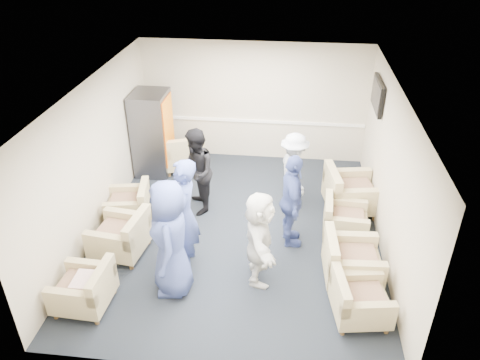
# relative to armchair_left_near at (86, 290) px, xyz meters

# --- Properties ---
(floor) EXTENTS (6.00, 6.00, 0.00)m
(floor) POSITION_rel_armchair_left_near_xyz_m (1.97, 2.10, -0.31)
(floor) COLOR black
(floor) RESTS_ON ground
(ceiling) EXTENTS (6.00, 6.00, 0.00)m
(ceiling) POSITION_rel_armchair_left_near_xyz_m (1.97, 2.10, 2.39)
(ceiling) COLOR white
(ceiling) RESTS_ON back_wall
(back_wall) EXTENTS (5.00, 0.02, 2.70)m
(back_wall) POSITION_rel_armchair_left_near_xyz_m (1.97, 5.10, 1.04)
(back_wall) COLOR beige
(back_wall) RESTS_ON floor
(front_wall) EXTENTS (5.00, 0.02, 2.70)m
(front_wall) POSITION_rel_armchair_left_near_xyz_m (1.97, -0.90, 1.04)
(front_wall) COLOR beige
(front_wall) RESTS_ON floor
(left_wall) EXTENTS (0.02, 6.00, 2.70)m
(left_wall) POSITION_rel_armchair_left_near_xyz_m (-0.53, 2.10, 1.04)
(left_wall) COLOR beige
(left_wall) RESTS_ON floor
(right_wall) EXTENTS (0.02, 6.00, 2.70)m
(right_wall) POSITION_rel_armchair_left_near_xyz_m (4.47, 2.10, 1.04)
(right_wall) COLOR beige
(right_wall) RESTS_ON floor
(chair_rail) EXTENTS (4.98, 0.04, 0.06)m
(chair_rail) POSITION_rel_armchair_left_near_xyz_m (1.97, 5.08, 0.59)
(chair_rail) COLOR white
(chair_rail) RESTS_ON back_wall
(tv) EXTENTS (0.10, 1.00, 0.58)m
(tv) POSITION_rel_armchair_left_near_xyz_m (4.41, 3.90, 1.74)
(tv) COLOR black
(tv) RESTS_ON right_wall
(armchair_left_near) EXTENTS (0.80, 0.80, 0.61)m
(armchair_left_near) POSITION_rel_armchair_left_near_xyz_m (0.00, 0.00, 0.00)
(armchair_left_near) COLOR tan
(armchair_left_near) RESTS_ON floor
(armchair_left_mid) EXTENTS (0.94, 0.94, 0.67)m
(armchair_left_mid) POSITION_rel_armchair_left_near_xyz_m (0.13, 1.24, 0.03)
(armchair_left_mid) COLOR tan
(armchair_left_mid) RESTS_ON floor
(armchair_left_far) EXTENTS (0.88, 0.88, 0.61)m
(armchair_left_far) POSITION_rel_armchair_left_near_xyz_m (-0.06, 2.24, -0.00)
(armchair_left_far) COLOR tan
(armchair_left_far) RESTS_ON floor
(armchair_right_near) EXTENTS (0.87, 0.87, 0.61)m
(armchair_right_near) POSITION_rel_armchair_left_near_xyz_m (3.89, 0.23, -0.00)
(armchair_right_near) COLOR tan
(armchair_right_near) RESTS_ON floor
(armchair_right_midnear) EXTENTS (0.91, 0.91, 0.69)m
(armchair_right_midnear) POSITION_rel_armchair_left_near_xyz_m (3.83, 1.03, 0.04)
(armchair_right_midnear) COLOR tan
(armchair_right_midnear) RESTS_ON floor
(armchair_right_midfar) EXTENTS (0.80, 0.80, 0.61)m
(armchair_right_midfar) POSITION_rel_armchair_left_near_xyz_m (3.82, 2.20, -0.00)
(armchair_right_midfar) COLOR tan
(armchair_right_midfar) RESTS_ON floor
(armchair_right_far) EXTENTS (1.08, 1.08, 0.75)m
(armchair_right_far) POSITION_rel_armchair_left_near_xyz_m (3.98, 3.02, 0.07)
(armchair_right_far) COLOR tan
(armchair_right_far) RESTS_ON floor
(armchair_corner) EXTENTS (1.15, 1.15, 0.72)m
(armchair_corner) POSITION_rel_armchair_left_near_xyz_m (0.46, 4.31, 0.05)
(armchair_corner) COLOR tan
(armchair_corner) RESTS_ON floor
(vending_machine) EXTENTS (0.74, 0.86, 1.82)m
(vending_machine) POSITION_rel_armchair_left_near_xyz_m (-0.12, 4.13, 0.61)
(vending_machine) COLOR #4F5057
(vending_machine) RESTS_ON floor
(backpack) EXTENTS (0.31, 0.24, 0.49)m
(backpack) POSITION_rel_armchair_left_near_xyz_m (0.46, 1.82, -0.06)
(backpack) COLOR black
(backpack) RESTS_ON floor
(pillow) EXTENTS (0.31, 0.41, 0.12)m
(pillow) POSITION_rel_armchair_left_near_xyz_m (-0.00, 0.00, 0.16)
(pillow) COLOR silver
(pillow) RESTS_ON armchair_left_near
(person_front_left) EXTENTS (0.75, 1.01, 1.89)m
(person_front_left) POSITION_rel_armchair_left_near_xyz_m (1.17, 0.52, 0.64)
(person_front_left) COLOR #3B4A8D
(person_front_left) RESTS_ON floor
(person_mid_left) EXTENTS (0.53, 0.74, 1.92)m
(person_mid_left) POSITION_rel_armchair_left_near_xyz_m (1.24, 1.10, 0.65)
(person_mid_left) COLOR #3B4A8D
(person_mid_left) RESTS_ON floor
(person_back_left) EXTENTS (0.85, 0.97, 1.68)m
(person_back_left) POSITION_rel_armchair_left_near_xyz_m (1.11, 2.69, 0.54)
(person_back_left) COLOR black
(person_back_left) RESTS_ON floor
(person_back_right) EXTENTS (0.83, 1.10, 1.51)m
(person_back_right) POSITION_rel_armchair_left_near_xyz_m (2.92, 3.13, 0.45)
(person_back_right) COLOR white
(person_back_right) RESTS_ON floor
(person_mid_right) EXTENTS (0.56, 1.05, 1.70)m
(person_mid_right) POSITION_rel_armchair_left_near_xyz_m (2.90, 1.87, 0.54)
(person_mid_right) COLOR #3B4A8D
(person_mid_right) RESTS_ON floor
(person_front_right) EXTENTS (0.58, 1.48, 1.56)m
(person_front_right) POSITION_rel_armchair_left_near_xyz_m (2.44, 0.90, 0.47)
(person_front_right) COLOR silver
(person_front_right) RESTS_ON floor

